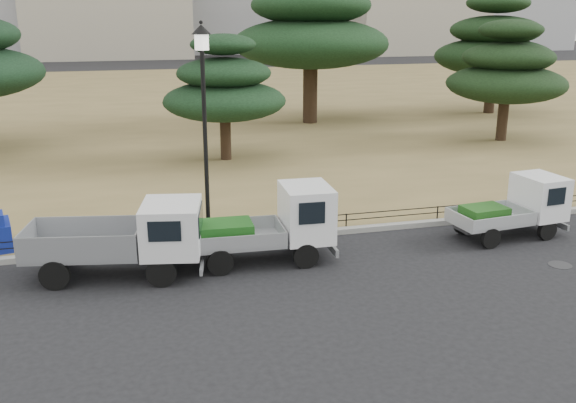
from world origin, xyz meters
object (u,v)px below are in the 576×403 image
object	(u,v)px
truck_kei_rear	(515,207)
street_lamp	(204,98)
truck_kei_front	(272,225)
truck_large	(126,236)

from	to	relation	value
truck_kei_rear	street_lamp	size ratio (longest dim) A/B	0.59
truck_kei_rear	truck_kei_front	bearing A→B (deg)	174.64
truck_large	truck_kei_rear	world-z (taller)	truck_large
truck_kei_rear	street_lamp	xyz separation A→B (m)	(-8.74, 1.76, 3.25)
truck_large	truck_kei_rear	size ratio (longest dim) A/B	1.30
truck_large	street_lamp	distance (m)	4.30
truck_large	street_lamp	size ratio (longest dim) A/B	0.76
truck_kei_front	truck_kei_rear	bearing A→B (deg)	2.85
truck_kei_front	street_lamp	size ratio (longest dim) A/B	0.65
truck_large	street_lamp	bearing A→B (deg)	50.54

